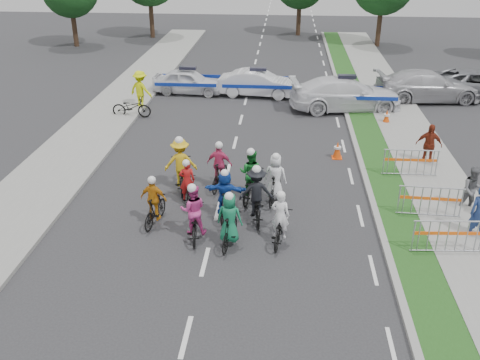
# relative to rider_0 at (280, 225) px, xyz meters

# --- Properties ---
(ground) EXTENTS (90.00, 90.00, 0.00)m
(ground) POSITION_rel_rider_0_xyz_m (-2.04, -1.22, -0.57)
(ground) COLOR #28282B
(ground) RESTS_ON ground
(curb_right) EXTENTS (0.20, 60.00, 0.12)m
(curb_right) POSITION_rel_rider_0_xyz_m (3.06, 3.78, -0.51)
(curb_right) COLOR gray
(curb_right) RESTS_ON ground
(grass_strip) EXTENTS (1.20, 60.00, 0.11)m
(grass_strip) POSITION_rel_rider_0_xyz_m (3.76, 3.78, -0.52)
(grass_strip) COLOR #1B4115
(grass_strip) RESTS_ON ground
(sidewalk_right) EXTENTS (2.40, 60.00, 0.13)m
(sidewalk_right) POSITION_rel_rider_0_xyz_m (5.56, 3.78, -0.51)
(sidewalk_right) COLOR gray
(sidewalk_right) RESTS_ON ground
(sidewalk_left) EXTENTS (3.00, 60.00, 0.13)m
(sidewalk_left) POSITION_rel_rider_0_xyz_m (-8.54, 3.78, -0.51)
(sidewalk_left) COLOR gray
(sidewalk_left) RESTS_ON ground
(rider_0) EXTENTS (0.84, 1.75, 1.71)m
(rider_0) POSITION_rel_rider_0_xyz_m (0.00, 0.00, 0.00)
(rider_0) COLOR black
(rider_0) RESTS_ON ground
(rider_1) EXTENTS (0.80, 1.73, 1.76)m
(rider_1) POSITION_rel_rider_0_xyz_m (-1.44, -0.29, 0.12)
(rider_1) COLOR black
(rider_1) RESTS_ON ground
(rider_2) EXTENTS (0.87, 1.85, 1.81)m
(rider_2) POSITION_rel_rider_0_xyz_m (-2.54, 0.03, 0.11)
(rider_2) COLOR black
(rider_2) RESTS_ON ground
(rider_3) EXTENTS (0.89, 1.65, 1.68)m
(rider_3) POSITION_rel_rider_0_xyz_m (-3.87, 0.71, 0.08)
(rider_3) COLOR black
(rider_3) RESTS_ON ground
(rider_4) EXTENTS (1.12, 1.94, 1.91)m
(rider_4) POSITION_rel_rider_0_xyz_m (-0.76, 1.27, 0.17)
(rider_4) COLOR black
(rider_4) RESTS_ON ground
(rider_5) EXTENTS (1.39, 1.66, 1.71)m
(rider_5) POSITION_rel_rider_0_xyz_m (-1.74, 1.31, 0.16)
(rider_5) COLOR black
(rider_5) RESTS_ON ground
(rider_6) EXTENTS (0.89, 1.70, 1.65)m
(rider_6) POSITION_rel_rider_0_xyz_m (-3.08, 2.10, -0.02)
(rider_6) COLOR black
(rider_6) RESTS_ON ground
(rider_7) EXTENTS (0.83, 1.77, 1.80)m
(rider_7) POSITION_rel_rider_0_xyz_m (-0.21, 2.54, 0.13)
(rider_7) COLOR black
(rider_7) RESTS_ON ground
(rider_8) EXTENTS (0.99, 1.93, 1.88)m
(rider_8) POSITION_rel_rider_0_xyz_m (-1.03, 2.68, 0.13)
(rider_8) COLOR black
(rider_8) RESTS_ON ground
(rider_9) EXTENTS (0.96, 1.77, 1.80)m
(rider_9) POSITION_rel_rider_0_xyz_m (-2.16, 3.39, 0.12)
(rider_9) COLOR black
(rider_9) RESTS_ON ground
(rider_10) EXTENTS (1.21, 2.07, 2.01)m
(rider_10) POSITION_rel_rider_0_xyz_m (-3.49, 3.19, 0.20)
(rider_10) COLOR black
(rider_10) RESTS_ON ground
(police_car_0) EXTENTS (4.00, 1.83, 1.33)m
(police_car_0) POSITION_rel_rider_0_xyz_m (-5.28, 14.97, 0.09)
(police_car_0) COLOR white
(police_car_0) RESTS_ON ground
(police_car_1) EXTENTS (4.34, 1.87, 1.39)m
(police_car_1) POSITION_rel_rider_0_xyz_m (-1.45, 14.80, 0.13)
(police_car_1) COLOR white
(police_car_1) RESTS_ON ground
(police_car_2) EXTENTS (5.83, 3.07, 1.61)m
(police_car_2) POSITION_rel_rider_0_xyz_m (3.05, 12.80, 0.24)
(police_car_2) COLOR white
(police_car_2) RESTS_ON ground
(civilian_sedan) EXTENTS (5.70, 2.90, 1.58)m
(civilian_sedan) POSITION_rel_rider_0_xyz_m (7.48, 14.69, 0.22)
(civilian_sedan) COLOR #B4B4B9
(civilian_sedan) RESTS_ON ground
(civilian_suv) EXTENTS (5.65, 3.05, 1.51)m
(civilian_suv) POSITION_rel_rider_0_xyz_m (10.37, 15.38, 0.18)
(civilian_suv) COLOR slate
(civilian_suv) RESTS_ON ground
(spectator_0) EXTENTS (0.62, 0.41, 1.68)m
(spectator_0) POSITION_rel_rider_0_xyz_m (5.82, 0.71, 0.27)
(spectator_0) COLOR navy
(spectator_0) RESTS_ON ground
(spectator_1) EXTENTS (0.77, 0.60, 1.56)m
(spectator_1) POSITION_rel_rider_0_xyz_m (6.12, 2.37, 0.21)
(spectator_1) COLOR #58585D
(spectator_1) RESTS_ON ground
(spectator_2) EXTENTS (1.04, 0.59, 1.67)m
(spectator_2) POSITION_rel_rider_0_xyz_m (5.58, 6.08, 0.26)
(spectator_2) COLOR maroon
(spectator_2) RESTS_ON ground
(marshal_hiviz) EXTENTS (1.41, 1.13, 1.91)m
(marshal_hiviz) POSITION_rel_rider_0_xyz_m (-7.21, 12.17, 0.39)
(marshal_hiviz) COLOR #D6E60C
(marshal_hiviz) RESTS_ON ground
(barrier_0) EXTENTS (2.03, 0.64, 1.12)m
(barrier_0) POSITION_rel_rider_0_xyz_m (4.66, -0.31, -0.01)
(barrier_0) COLOR #A5A8AD
(barrier_0) RESTS_ON ground
(barrier_1) EXTENTS (2.02, 0.59, 1.12)m
(barrier_1) POSITION_rel_rider_0_xyz_m (4.66, 1.78, -0.01)
(barrier_1) COLOR #A5A8AD
(barrier_1) RESTS_ON ground
(barrier_2) EXTENTS (2.01, 0.53, 1.12)m
(barrier_2) POSITION_rel_rider_0_xyz_m (4.66, 4.82, -0.01)
(barrier_2) COLOR #A5A8AD
(barrier_2) RESTS_ON ground
(cone_0) EXTENTS (0.40, 0.40, 0.70)m
(cone_0) POSITION_rel_rider_0_xyz_m (2.18, 6.47, -0.23)
(cone_0) COLOR #F24C0C
(cone_0) RESTS_ON ground
(cone_1) EXTENTS (0.40, 0.40, 0.70)m
(cone_1) POSITION_rel_rider_0_xyz_m (4.78, 10.71, -0.23)
(cone_1) COLOR #F24C0C
(cone_1) RESTS_ON ground
(parked_bike) EXTENTS (1.89, 0.67, 0.99)m
(parked_bike) POSITION_rel_rider_0_xyz_m (-7.33, 10.73, -0.08)
(parked_bike) COLOR black
(parked_bike) RESTS_ON ground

